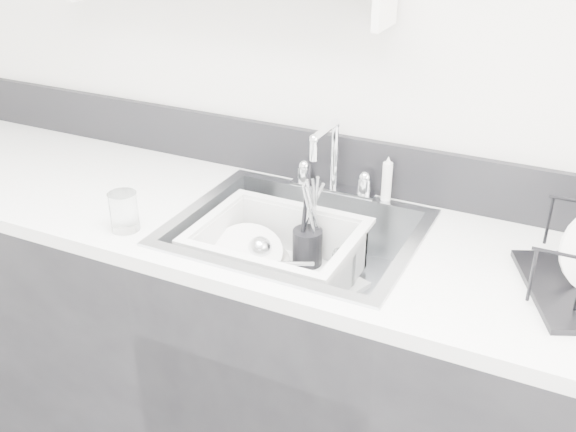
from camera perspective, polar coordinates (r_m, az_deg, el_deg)
The scene contains 12 objects.
counter_run at distance 2.04m, azimuth 0.63°, elevation -12.52°, with size 3.20×0.62×0.92m.
backsplash at distance 1.99m, azimuth 4.41°, elevation 4.65°, with size 3.20×0.02×0.16m, color black.
sink at distance 1.82m, azimuth 0.69°, elevation -3.55°, with size 0.64×0.52×0.20m, color silver, non-canonical shape.
faucet at distance 1.95m, azimuth 3.81°, elevation 3.59°, with size 0.26×0.18×0.23m.
side_sprayer at distance 1.91m, azimuth 8.38°, elevation 3.08°, with size 0.03×0.03×0.14m, color silver.
wash_tub at distance 1.82m, azimuth -0.90°, elevation -3.40°, with size 0.43×0.35×0.17m, color silver, non-canonical shape.
plate_stack at distance 1.89m, azimuth -3.12°, elevation -3.68°, with size 0.24×0.23×0.09m.
utensil_cup at distance 1.89m, azimuth 1.65°, elevation -2.41°, with size 0.08×0.08×0.28m.
ladle at distance 1.84m, azimuth -1.79°, elevation -4.17°, with size 0.26×0.09×0.07m, color silver, non-canonical shape.
tumbler_in_tub at distance 1.82m, azimuth 4.73°, elevation -4.37°, with size 0.06×0.06×0.09m, color white.
tumbler_counter at distance 1.80m, azimuth -13.73°, elevation 0.37°, with size 0.08×0.08×0.10m, color white.
bowl_small at distance 1.77m, azimuth 2.85°, elevation -6.40°, with size 0.11×0.11×0.03m, color white.
Camera 1 is at (0.67, -0.22, 1.76)m, focal length 42.00 mm.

